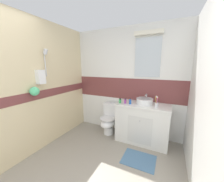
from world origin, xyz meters
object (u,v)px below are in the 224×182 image
object	(u,v)px
toothbrush_cup	(156,105)
lotion_bottle_short	(120,101)
sink_basin	(145,101)
perfume_flask_small	(125,101)
toilet	(109,120)
soap_dispenser	(130,102)

from	to	relation	value
toothbrush_cup	lotion_bottle_short	size ratio (longest dim) A/B	2.25
sink_basin	perfume_flask_small	world-z (taller)	sink_basin
perfume_flask_small	toilet	bearing A→B (deg)	165.93
toilet	perfume_flask_small	size ratio (longest dim) A/B	6.94
sink_basin	soap_dispenser	xyz separation A→B (m)	(-0.27, -0.15, -0.01)
soap_dispenser	perfume_flask_small	world-z (taller)	soap_dispenser
perfume_flask_small	lotion_bottle_short	bearing A→B (deg)	-167.86
lotion_bottle_short	perfume_flask_small	bearing A→B (deg)	12.14
toothbrush_cup	toilet	bearing A→B (deg)	172.82
soap_dispenser	lotion_bottle_short	xyz separation A→B (m)	(-0.22, -0.02, -0.01)
sink_basin	soap_dispenser	bearing A→B (deg)	-151.61
toilet	soap_dispenser	distance (m)	0.79
toilet	lotion_bottle_short	distance (m)	0.66
toilet	soap_dispenser	size ratio (longest dim) A/B	5.20
perfume_flask_small	soap_dispenser	bearing A→B (deg)	0.14
toothbrush_cup	sink_basin	bearing A→B (deg)	145.85
toilet	lotion_bottle_short	world-z (taller)	lotion_bottle_short
toothbrush_cup	lotion_bottle_short	distance (m)	0.74
toilet	soap_dispenser	xyz separation A→B (m)	(0.55, -0.11, 0.55)
sink_basin	toilet	xyz separation A→B (m)	(-0.83, -0.04, -0.56)
lotion_bottle_short	perfume_flask_small	distance (m)	0.11
soap_dispenser	sink_basin	bearing A→B (deg)	28.39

